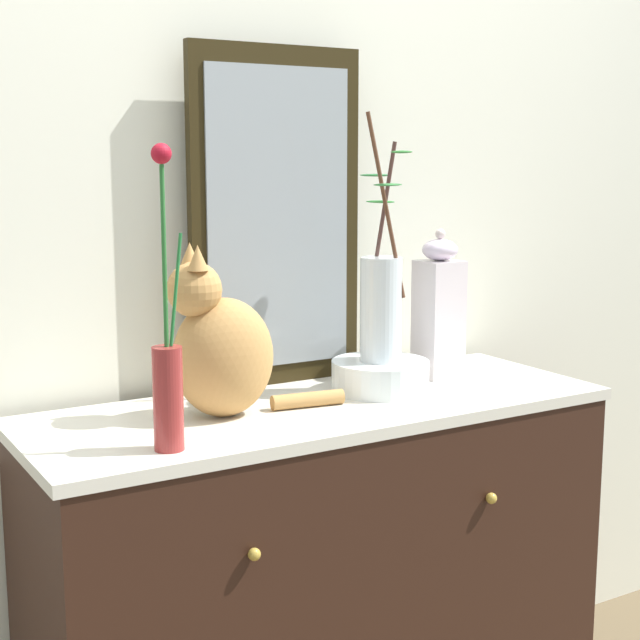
% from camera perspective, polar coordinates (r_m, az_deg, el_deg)
% --- Properties ---
extents(wall_back, '(4.40, 0.08, 2.60)m').
position_cam_1_polar(wall_back, '(2.24, -4.04, 7.31)').
color(wall_back, silver).
rests_on(wall_back, ground_plane).
extents(sideboard, '(1.27, 0.48, 0.88)m').
position_cam_1_polar(sideboard, '(2.19, 0.00, -16.13)').
color(sideboard, black).
rests_on(sideboard, ground_plane).
extents(mirror_leaning, '(0.42, 0.03, 0.76)m').
position_cam_1_polar(mirror_leaning, '(2.16, -2.62, 6.12)').
color(mirror_leaning, black).
rests_on(mirror_leaning, sideboard).
extents(cat_sitting, '(0.37, 0.18, 0.35)m').
position_cam_1_polar(cat_sitting, '(1.91, -6.01, -1.62)').
color(cat_sitting, '#B68347').
rests_on(cat_sitting, sideboard).
extents(vase_slim_green, '(0.06, 0.05, 0.54)m').
position_cam_1_polar(vase_slim_green, '(1.70, -9.15, -3.33)').
color(vase_slim_green, maroon).
rests_on(vase_slim_green, sideboard).
extents(bowl_porcelain, '(0.22, 0.22, 0.07)m').
position_cam_1_polar(bowl_porcelain, '(2.14, 3.64, -3.37)').
color(bowl_porcelain, white).
rests_on(bowl_porcelain, sideboard).
extents(vase_glass_clear, '(0.12, 0.20, 0.55)m').
position_cam_1_polar(vase_glass_clear, '(2.10, 3.70, 1.02)').
color(vase_glass_clear, silver).
rests_on(vase_glass_clear, bowl_porcelain).
extents(jar_lidded_porcelain, '(0.09, 0.09, 0.35)m').
position_cam_1_polar(jar_lidded_porcelain, '(2.27, 7.15, 0.62)').
color(jar_lidded_porcelain, silver).
rests_on(jar_lidded_porcelain, sideboard).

